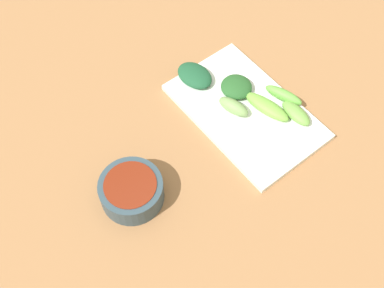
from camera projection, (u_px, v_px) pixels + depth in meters
name	position (u px, v px, depth m)	size (l,w,h in m)	color
tabletop	(212.00, 153.00, 0.87)	(2.10, 2.10, 0.02)	#9E6E45
sauce_bowl	(131.00, 190.00, 0.79)	(0.11, 0.11, 0.05)	#324753
serving_plate	(245.00, 111.00, 0.90)	(0.18, 0.29, 0.01)	white
broccoli_stalk_0	(265.00, 105.00, 0.89)	(0.03, 0.09, 0.02)	#75B844
broccoli_leafy_1	(236.00, 87.00, 0.91)	(0.06, 0.06, 0.02)	#275B28
broccoli_stalk_2	(296.00, 113.00, 0.88)	(0.03, 0.07, 0.02)	#6FA848
broccoli_leafy_3	(195.00, 75.00, 0.92)	(0.05, 0.07, 0.02)	#1D5333
broccoli_stalk_4	(234.00, 107.00, 0.88)	(0.03, 0.06, 0.02)	#78A05A
broccoli_stalk_5	(283.00, 95.00, 0.90)	(0.02, 0.07, 0.02)	#67B045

